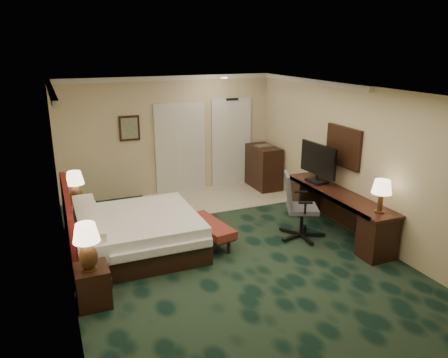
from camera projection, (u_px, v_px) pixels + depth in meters
name	position (u px, v px, depth m)	size (l,w,h in m)	color
floor	(235.00, 260.00, 7.11)	(5.00, 7.50, 0.00)	black
ceiling	(236.00, 93.00, 6.31)	(5.00, 7.50, 0.00)	silver
wall_back	(169.00, 136.00, 10.02)	(5.00, 0.00, 2.70)	beige
wall_front	(431.00, 315.00, 3.41)	(5.00, 0.00, 2.70)	beige
wall_left	(64.00, 203.00, 5.80)	(0.00, 7.50, 2.70)	beige
wall_right	(366.00, 165.00, 7.63)	(0.00, 7.50, 2.70)	beige
crown_molding	(236.00, 96.00, 6.33)	(5.00, 7.50, 0.10)	silver
tile_patch	(219.00, 197.00, 10.00)	(3.20, 1.70, 0.01)	beige
headboard	(68.00, 221.00, 6.89)	(0.12, 2.00, 1.40)	#450B10
entry_door	(231.00, 143.00, 10.65)	(1.02, 0.06, 2.18)	silver
closet_doors	(180.00, 148.00, 10.16)	(1.20, 0.06, 2.10)	beige
wall_art	(129.00, 128.00, 9.58)	(0.45, 0.06, 0.55)	#4E675E
wall_mirror	(343.00, 147.00, 8.09)	(0.05, 0.95, 0.75)	white
bed	(137.00, 234.00, 7.32)	(2.02, 1.87, 0.64)	silver
nightstand_near	(93.00, 286.00, 5.86)	(0.44, 0.50, 0.54)	black
nightstand_far	(77.00, 218.00, 8.09)	(0.45, 0.52, 0.56)	black
lamp_near	(87.00, 247.00, 5.62)	(0.35, 0.35, 0.65)	black
lamp_far	(76.00, 188.00, 7.90)	(0.33, 0.33, 0.62)	black
bed_bench	(210.00, 233.00, 7.67)	(0.40, 1.17, 0.39)	maroon
desk	(336.00, 213.00, 8.07)	(0.58, 2.70, 0.78)	black
tv	(318.00, 163.00, 8.43)	(0.08, 0.99, 0.77)	black
desk_lamp	(381.00, 196.00, 6.94)	(0.32, 0.32, 0.56)	black
desk_chair	(302.00, 206.00, 7.81)	(0.70, 0.66, 1.20)	#484752
minibar	(263.00, 167.00, 10.58)	(0.54, 0.97, 1.03)	black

